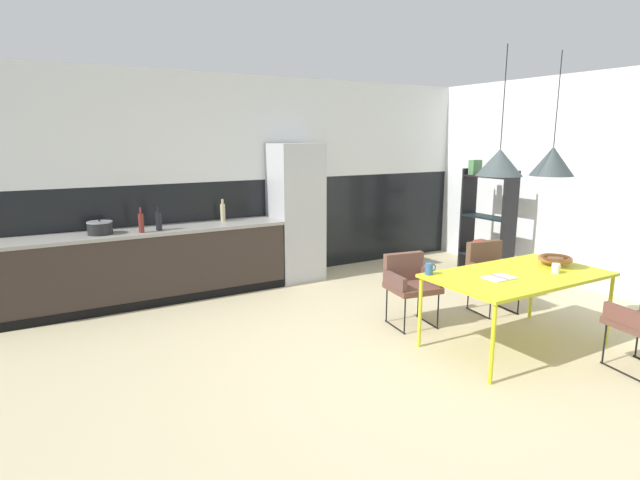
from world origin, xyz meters
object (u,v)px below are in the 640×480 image
(cooking_pot, at_px, (100,228))
(bottle_spice_small, at_px, (141,223))
(armchair_facing_counter, at_px, (409,279))
(mug_short_terracotta, at_px, (556,268))
(pendant_lamp_over_table_near, at_px, (500,162))
(armchair_near_window, at_px, (490,268))
(fruit_bowl, at_px, (555,259))
(bottle_vinegar_dark, at_px, (159,221))
(refrigerator_column, at_px, (296,212))
(dining_table, at_px, (518,278))
(mug_tall_blue, at_px, (429,269))
(open_shelf_unit, at_px, (486,218))
(bottle_oil_tall, at_px, (223,212))
(pendant_lamp_over_table_far, at_px, (552,161))
(open_book, at_px, (499,278))

(cooking_pot, bearing_deg, bottle_spice_small, -17.64)
(armchair_facing_counter, height_order, mug_short_terracotta, mug_short_terracotta)
(armchair_facing_counter, xyz_separation_m, bottle_spice_small, (-2.32, 2.04, 0.51))
(armchair_facing_counter, relative_size, pendant_lamp_over_table_near, 0.69)
(armchair_near_window, xyz_separation_m, pendant_lamp_over_table_near, (-0.94, -0.83, 1.27))
(fruit_bowl, height_order, bottle_vinegar_dark, bottle_vinegar_dark)
(refrigerator_column, bearing_deg, dining_table, -77.70)
(mug_tall_blue, relative_size, bottle_vinegar_dark, 0.44)
(refrigerator_column, distance_m, armchair_facing_counter, 2.26)
(refrigerator_column, height_order, bottle_spice_small, refrigerator_column)
(armchair_facing_counter, xyz_separation_m, open_shelf_unit, (2.33, 1.07, 0.32))
(cooking_pot, bearing_deg, bottle_vinegar_dark, -6.89)
(cooking_pot, xyz_separation_m, bottle_vinegar_dark, (0.64, -0.08, 0.04))
(bottle_oil_tall, height_order, bottle_spice_small, same)
(armchair_near_window, distance_m, pendant_lamp_over_table_far, 1.55)
(fruit_bowl, relative_size, open_shelf_unit, 0.20)
(armchair_near_window, distance_m, armchair_facing_counter, 1.10)
(bottle_vinegar_dark, bearing_deg, bottle_spice_small, -164.48)
(fruit_bowl, distance_m, pendant_lamp_over_table_far, 1.02)
(dining_table, bearing_deg, open_shelf_unit, 48.13)
(open_book, relative_size, bottle_spice_small, 0.95)
(dining_table, distance_m, bottle_vinegar_dark, 4.04)
(pendant_lamp_over_table_far, bearing_deg, cooking_pot, 138.45)
(fruit_bowl, distance_m, open_shelf_unit, 2.37)
(refrigerator_column, xyz_separation_m, mug_tall_blue, (-0.05, -2.79, -0.17))
(bottle_oil_tall, height_order, open_shelf_unit, open_shelf_unit)
(mug_short_terracotta, bearing_deg, pendant_lamp_over_table_near, 163.99)
(open_book, bearing_deg, armchair_facing_counter, 101.19)
(refrigerator_column, height_order, armchair_near_window, refrigerator_column)
(refrigerator_column, relative_size, armchair_facing_counter, 2.52)
(cooking_pot, distance_m, bottle_spice_small, 0.45)
(refrigerator_column, distance_m, pendant_lamp_over_table_far, 3.46)
(armchair_facing_counter, relative_size, bottle_oil_tall, 2.55)
(mug_short_terracotta, xyz_separation_m, pendant_lamp_over_table_near, (-0.66, 0.19, 1.00))
(mug_short_terracotta, bearing_deg, mug_tall_blue, 151.93)
(bottle_spice_small, bearing_deg, mug_tall_blue, -51.85)
(mug_tall_blue, height_order, pendant_lamp_over_table_near, pendant_lamp_over_table_near)
(armchair_near_window, distance_m, cooking_pot, 4.51)
(bottle_oil_tall, relative_size, open_shelf_unit, 0.18)
(open_book, xyz_separation_m, mug_tall_blue, (-0.46, 0.42, 0.05))
(mug_short_terracotta, bearing_deg, dining_table, 152.12)
(bottle_spice_small, bearing_deg, refrigerator_column, 4.53)
(open_book, bearing_deg, pendant_lamp_over_table_near, 138.43)
(armchair_facing_counter, relative_size, open_shelf_unit, 0.46)
(bottle_oil_tall, relative_size, bottle_spice_small, 1.00)
(fruit_bowl, distance_m, bottle_oil_tall, 4.02)
(pendant_lamp_over_table_near, bearing_deg, refrigerator_column, 96.41)
(open_book, height_order, bottle_oil_tall, bottle_oil_tall)
(fruit_bowl, bearing_deg, pendant_lamp_over_table_near, -178.75)
(bottle_oil_tall, bearing_deg, mug_tall_blue, -71.75)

